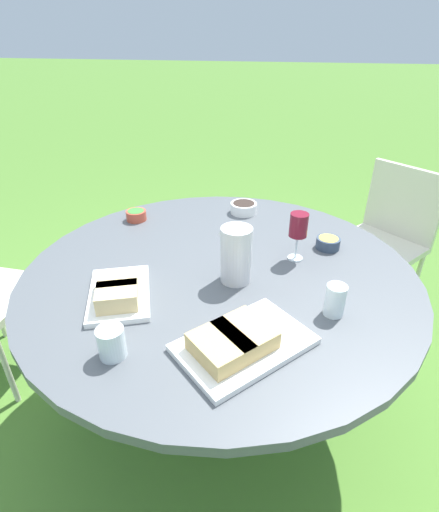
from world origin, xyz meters
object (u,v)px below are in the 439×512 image
at_px(wine_glass, 298,227).
at_px(chair_far_back, 387,232).
at_px(dining_table, 220,288).
at_px(water_pitcher, 236,255).

bearing_deg(wine_glass, chair_far_back, -123.75).
distance_m(dining_table, water_pitcher, 0.22).
height_order(chair_far_back, wine_glass, wine_glass).
bearing_deg(chair_far_back, water_pitcher, 53.04).
relative_size(chair_far_back, wine_glass, 4.51).
distance_m(chair_far_back, water_pitcher, 1.31).
xyz_separation_m(dining_table, chair_far_back, (-0.83, -0.95, -0.15)).
xyz_separation_m(dining_table, wine_glass, (-0.28, -0.13, 0.23)).
height_order(chair_far_back, water_pitcher, water_pitcher).
bearing_deg(dining_table, wine_glass, -154.86).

